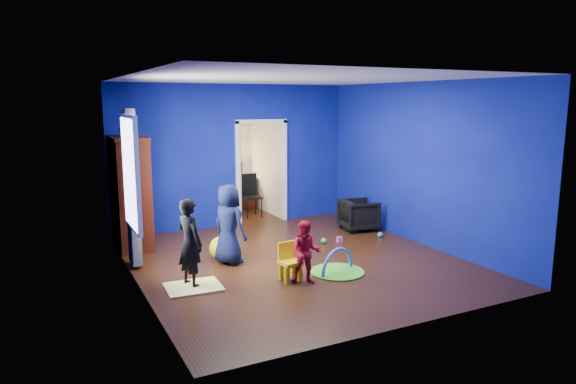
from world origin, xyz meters
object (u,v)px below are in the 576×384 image
child_black (190,243)px  hopper_ball (221,248)px  crt_tv (132,190)px  play_mat (337,272)px  study_desk (236,193)px  tv_armoire (130,192)px  folding_chair (252,196)px  child_navy (229,224)px  toddler_red (306,252)px  vase (130,131)px  kid_chair (290,264)px  armchair (359,215)px

child_black → hopper_ball: child_black is taller
crt_tv → hopper_ball: (1.12, -1.42, -0.83)m
play_mat → study_desk: bearing=86.6°
tv_armoire → folding_chair: 3.12m
child_navy → toddler_red: (0.66, -1.36, -0.18)m
vase → study_desk: vase is taller
tv_armoire → kid_chair: (1.72, -2.82, -0.73)m
armchair → tv_armoire: 4.40m
child_black → play_mat: 2.27m
tv_armoire → folding_chair: tv_armoire is taller
tv_armoire → folding_chair: (2.81, 1.26, -0.52)m
vase → crt_tv: size_ratio=0.29×
study_desk → crt_tv: bearing=-141.4°
child_black → play_mat: (2.14, -0.43, -0.62)m
armchair → kid_chair: bearing=137.4°
tv_armoire → hopper_ball: (1.16, -1.42, -0.79)m
toddler_red → child_black: bearing=-174.9°
armchair → child_navy: (-3.06, -0.86, 0.33)m
child_navy → folding_chair: bearing=-52.5°
crt_tv → hopper_ball: crt_tv is taller
child_black → toddler_red: 1.63m
child_black → child_navy: (0.84, 0.74, 0.01)m
tv_armoire → hopper_ball: tv_armoire is taller
child_black → toddler_red: child_black is taller
hopper_ball → study_desk: (1.65, 3.63, 0.18)m
kid_chair → hopper_ball: bearing=104.5°
toddler_red → kid_chair: bearing=154.4°
crt_tv → study_desk: bearing=38.6°
armchair → kid_chair: (-2.56, -2.02, -0.06)m
play_mat → armchair: bearing=49.0°
folding_chair → crt_tv: bearing=-155.6°
toddler_red → crt_tv: size_ratio=1.30×
vase → crt_tv: vase is taller
toddler_red → crt_tv: 3.58m
child_navy → vase: (-1.21, 1.37, 1.42)m
toddler_red → folding_chair: folding_chair is taller
child_navy → toddler_red: size_ratio=1.40×
child_navy → folding_chair: child_navy is taller
crt_tv → vase: bearing=-97.6°
vase → play_mat: (2.51, -2.53, -2.05)m
child_black → crt_tv: bearing=-12.0°
vase → kid_chair: size_ratio=0.41×
kid_chair → armchair: bearing=31.2°
vase → play_mat: size_ratio=0.25×
play_mat → toddler_red: bearing=-163.5°
tv_armoire → child_black: bearing=-81.2°
child_black → crt_tv: size_ratio=1.79×
child_navy → hopper_ball: 0.51m
armchair → hopper_ball: (-3.11, -0.61, -0.12)m
armchair → study_desk: 3.36m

